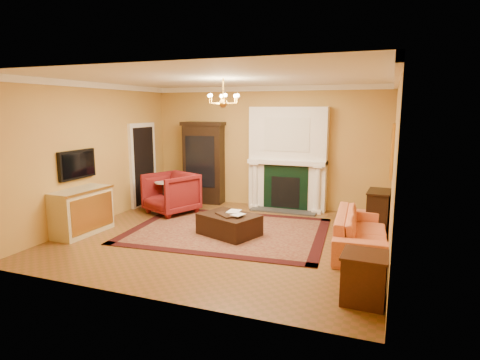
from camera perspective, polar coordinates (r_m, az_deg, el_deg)
The scene contains 26 objects.
floor at distance 7.90m, azimuth -2.25°, elevation -8.08°, with size 6.00×5.50×0.02m, color brown.
ceiling at distance 7.53m, azimuth -2.41°, elevation 14.33°, with size 6.00×5.50×0.02m, color white.
wall_back at distance 10.15m, azimuth 3.77°, elevation 4.69°, with size 6.00×0.02×3.00m, color gold.
wall_front at distance 5.17m, azimuth -14.32°, elevation -0.85°, with size 6.00×0.02×3.00m, color gold.
wall_left at distance 9.16m, azimuth -19.97°, elevation 3.52°, with size 0.02×5.50×3.00m, color gold.
wall_right at distance 6.98m, azimuth 21.09°, elevation 1.56°, with size 0.02×5.50×3.00m, color gold.
fireplace at distance 9.85m, azimuth 6.78°, elevation 2.68°, with size 1.90×0.70×2.50m.
crown_molding at distance 8.41m, azimuth 0.21°, elevation 13.41°, with size 6.00×5.50×0.12m.
doorway at distance 10.52m, azimuth -13.60°, elevation 2.12°, with size 0.08×1.05×2.10m.
tv_panel at distance 8.69m, azimuth -22.15°, elevation 2.06°, with size 0.09×0.95×0.58m.
gilt_mirror at distance 8.35m, azimuth 20.84°, elevation 3.92°, with size 0.06×0.76×1.05m.
chandelier at distance 7.51m, azimuth -2.39°, elevation 11.27°, with size 0.63×0.55×0.53m.
oriental_rug at distance 8.22m, azimuth -1.77°, elevation -7.22°, with size 3.90×2.93×0.02m, color #410E0E.
china_cabinet at distance 10.54m, azimuth -5.15°, elevation 2.21°, with size 1.01×0.46×2.03m, color black.
wingback_armchair at distance 9.61m, azimuth -9.79°, elevation -1.59°, with size 1.03×0.97×1.06m, color maroon.
pedestal_table at distance 9.83m, azimuth -10.78°, elevation -2.01°, with size 0.41×0.41×0.72m.
commode at distance 8.55m, azimuth -21.68°, elevation -4.18°, with size 0.57×1.21×0.90m, color beige.
coral_sofa at distance 7.42m, azimuth 16.94°, elevation -6.13°, with size 2.23×0.65×0.87m, color #E07347.
end_table at distance 5.51m, azimuth 17.26°, elevation -13.31°, with size 0.53×0.53×0.62m, color #39190F.
console_table at distance 8.61m, azimuth 19.07°, elevation -4.27°, with size 0.41×0.72×0.80m, color black.
leather_ottoman at distance 7.90m, azimuth -1.54°, elevation -6.34°, with size 1.09×0.79×0.40m, color black.
ottoman_tray at distance 7.80m, azimuth -1.65°, elevation -4.91°, with size 0.46×0.35×0.03m, color black.
book_a at distance 7.88m, azimuth -1.71°, elevation -3.45°, with size 0.24×0.03×0.32m, color gray.
book_b at distance 7.69m, azimuth -0.83°, elevation -3.98°, with size 0.19×0.02×0.26m, color gray.
topiary_left at distance 9.96m, azimuth 2.82°, elevation 4.54°, with size 0.18×0.18×0.47m.
topiary_right at distance 9.62m, azimuth 11.20°, elevation 4.02°, with size 0.16×0.16×0.43m.
Camera 1 is at (2.93, -6.91, 2.45)m, focal length 30.00 mm.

